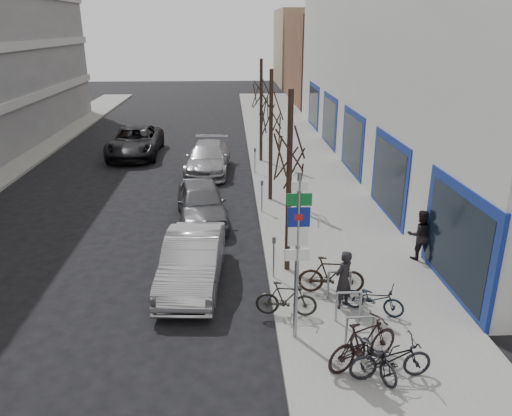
{
  "coord_description": "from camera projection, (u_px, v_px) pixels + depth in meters",
  "views": [
    {
      "loc": [
        0.97,
        -9.99,
        7.08
      ],
      "look_at": [
        1.68,
        3.86,
        2.0
      ],
      "focal_mm": 35.0,
      "sensor_mm": 36.0,
      "label": 1
    }
  ],
  "objects": [
    {
      "name": "ground",
      "position": [
        193.0,
        345.0,
        11.76
      ],
      "size": [
        120.0,
        120.0,
        0.0
      ],
      "primitive_type": "plane",
      "color": "black",
      "rests_on": "ground"
    },
    {
      "name": "parked_car_mid",
      "position": [
        201.0,
        202.0,
        19.01
      ],
      "size": [
        2.33,
        4.61,
        1.51
      ],
      "primitive_type": "imported",
      "rotation": [
        0.0,
        0.0,
        0.13
      ],
      "color": "#54545A",
      "rests_on": "ground"
    },
    {
      "name": "tan_building_far",
      "position": [
        329.0,
        48.0,
        62.44
      ],
      "size": [
        13.0,
        12.0,
        9.0
      ],
      "primitive_type": "cube",
      "color": "#937A5B",
      "rests_on": "ground"
    },
    {
      "name": "sidewalk_east",
      "position": [
        314.0,
        200.0,
        21.33
      ],
      "size": [
        5.0,
        70.0,
        0.15
      ],
      "primitive_type": "cube",
      "color": "slate",
      "rests_on": "ground"
    },
    {
      "name": "tree_near",
      "position": [
        290.0,
        140.0,
        13.76
      ],
      "size": [
        1.8,
        1.8,
        5.5
      ],
      "color": "black",
      "rests_on": "ground"
    },
    {
      "name": "bike_mid_curb",
      "position": [
        374.0,
        296.0,
        12.66
      ],
      "size": [
        1.58,
        1.16,
        0.95
      ],
      "primitive_type": "imported",
      "rotation": [
        0.0,
        0.0,
        1.07
      ],
      "color": "black",
      "rests_on": "sidewalk_east"
    },
    {
      "name": "highway_sign_pole",
      "position": [
        298.0,
        248.0,
        11.02
      ],
      "size": [
        0.55,
        0.1,
        4.2
      ],
      "color": "gray",
      "rests_on": "ground"
    },
    {
      "name": "tree_mid",
      "position": [
        271.0,
        105.0,
        19.85
      ],
      "size": [
        1.8,
        1.8,
        5.5
      ],
      "color": "black",
      "rests_on": "ground"
    },
    {
      "name": "parked_car_front",
      "position": [
        192.0,
        261.0,
        14.3
      ],
      "size": [
        1.84,
        4.58,
        1.48
      ],
      "primitive_type": "imported",
      "rotation": [
        0.0,
        0.0,
        -0.06
      ],
      "color": "#ACACB1",
      "rests_on": "ground"
    },
    {
      "name": "tree_far",
      "position": [
        261.0,
        86.0,
        25.95
      ],
      "size": [
        1.8,
        1.8,
        5.5
      ],
      "color": "black",
      "rests_on": "ground"
    },
    {
      "name": "pedestrian_near",
      "position": [
        343.0,
        279.0,
        12.82
      ],
      "size": [
        0.69,
        0.66,
        1.59
      ],
      "primitive_type": "imported",
      "rotation": [
        0.0,
        0.0,
        3.84
      ],
      "color": "black",
      "rests_on": "sidewalk_east"
    },
    {
      "name": "lane_car",
      "position": [
        135.0,
        142.0,
        28.66
      ],
      "size": [
        2.76,
        5.9,
        1.63
      ],
      "primitive_type": "imported",
      "rotation": [
        0.0,
        0.0,
        0.01
      ],
      "color": "black",
      "rests_on": "ground"
    },
    {
      "name": "parked_car_back",
      "position": [
        208.0,
        158.0,
        25.37
      ],
      "size": [
        2.34,
        5.23,
        1.49
      ],
      "primitive_type": "imported",
      "rotation": [
        0.0,
        0.0,
        -0.05
      ],
      "color": "#96969A",
      "rests_on": "ground"
    },
    {
      "name": "meter_front",
      "position": [
        274.0,
        253.0,
        14.36
      ],
      "size": [
        0.1,
        0.08,
        1.27
      ],
      "color": "gray",
      "rests_on": "sidewalk_east"
    },
    {
      "name": "meter_back",
      "position": [
        255.0,
        158.0,
        24.68
      ],
      "size": [
        0.1,
        0.08,
        1.27
      ],
      "color": "gray",
      "rests_on": "sidewalk_east"
    },
    {
      "name": "bike_near_left",
      "position": [
        374.0,
        351.0,
        10.49
      ],
      "size": [
        1.05,
        1.7,
        0.99
      ],
      "primitive_type": "imported",
      "rotation": [
        0.0,
        0.0,
        0.37
      ],
      "color": "black",
      "rests_on": "sidewalk_east"
    },
    {
      "name": "bike_mid_inner",
      "position": [
        286.0,
        298.0,
        12.54
      ],
      "size": [
        1.63,
        0.7,
        0.95
      ],
      "primitive_type": "imported",
      "rotation": [
        0.0,
        0.0,
        1.42
      ],
      "color": "black",
      "rests_on": "sidewalk_east"
    },
    {
      "name": "meter_mid",
      "position": [
        262.0,
        193.0,
        19.52
      ],
      "size": [
        0.1,
        0.08,
        1.27
      ],
      "color": "gray",
      "rests_on": "sidewalk_east"
    },
    {
      "name": "bike_rack",
      "position": [
        349.0,
        303.0,
        12.28
      ],
      "size": [
        0.66,
        2.26,
        0.83
      ],
      "color": "gray",
      "rests_on": "sidewalk_east"
    },
    {
      "name": "bike_near_right",
      "position": [
        363.0,
        343.0,
        10.64
      ],
      "size": [
        1.94,
        1.36,
        1.15
      ],
      "primitive_type": "imported",
      "rotation": [
        0.0,
        0.0,
        2.04
      ],
      "color": "black",
      "rests_on": "sidewalk_east"
    },
    {
      "name": "bike_far_curb",
      "position": [
        391.0,
        356.0,
        10.27
      ],
      "size": [
        1.79,
        0.65,
        1.07
      ],
      "primitive_type": "imported",
      "rotation": [
        0.0,
        0.0,
        1.64
      ],
      "color": "black",
      "rests_on": "sidewalk_east"
    },
    {
      "name": "pedestrian_far",
      "position": [
        420.0,
        234.0,
        15.52
      ],
      "size": [
        0.62,
        0.43,
        1.64
      ],
      "primitive_type": "imported",
      "rotation": [
        0.0,
        0.0,
        3.11
      ],
      "color": "black",
      "rests_on": "sidewalk_east"
    },
    {
      "name": "bike_far_inner",
      "position": [
        331.0,
        275.0,
        13.57
      ],
      "size": [
        1.88,
        0.77,
        1.11
      ],
      "primitive_type": "imported",
      "rotation": [
        0.0,
        0.0,
        1.44
      ],
      "color": "black",
      "rests_on": "sidewalk_east"
    },
    {
      "name": "brick_building_far",
      "position": [
        353.0,
        59.0,
        48.52
      ],
      "size": [
        12.0,
        14.0,
        8.0
      ],
      "primitive_type": "cube",
      "color": "brown",
      "rests_on": "ground"
    }
  ]
}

